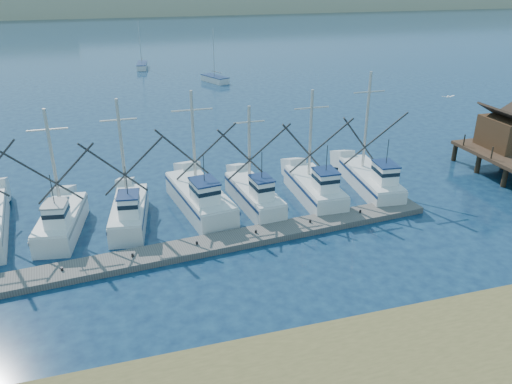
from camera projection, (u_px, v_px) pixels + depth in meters
ground at (341, 281)px, 28.39m from camera, size 500.00×500.00×0.00m
floating_dock at (212, 244)px, 31.77m from camera, size 31.50×4.99×0.42m
trawler_fleet at (191, 202)px, 35.73m from camera, size 31.39×9.01×10.12m
sailboat_near at (215, 79)px, 78.62m from camera, size 3.72×5.49×8.10m
sailboat_far at (142, 66)px, 89.60m from camera, size 2.34×5.73×8.10m
flying_gull at (448, 97)px, 38.31m from camera, size 1.08×0.20×0.20m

